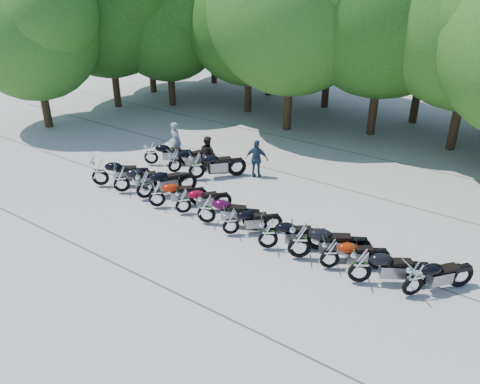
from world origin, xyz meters
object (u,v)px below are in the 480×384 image
Objects in this scene: motorcycle_1 at (121,179)px; motorcycle_10 at (361,265)px; motorcycle_0 at (100,171)px; rider_1 at (208,154)px; motorcycle_6 at (231,221)px; motorcycle_11 at (414,278)px; motorcycle_8 at (300,240)px; motorcycle_9 at (330,253)px; motorcycle_7 at (268,233)px; rider_2 at (257,159)px; motorcycle_2 at (144,184)px; motorcycle_3 at (157,193)px; motorcycle_12 at (151,152)px; motorcycle_13 at (175,160)px; rider_0 at (176,142)px; motorcycle_4 at (183,200)px; motorcycle_5 at (206,208)px; motorcycle_14 at (196,165)px.

motorcycle_10 is (10.08, -0.19, 0.02)m from motorcycle_1.
motorcycle_0 is 1.49× the size of rider_1.
motorcycle_6 is at bearing -135.99° from motorcycle_1.
motorcycle_11 is (12.69, 0.17, -0.05)m from motorcycle_0.
motorcycle_8 reaches higher than motorcycle_9.
rider_2 is at bearing 1.26° from motorcycle_7.
motorcycle_10 reaches higher than motorcycle_6.
motorcycle_0 is at bearing 67.87° from rider_1.
motorcycle_2 reaches higher than motorcycle_10.
motorcycle_3 reaches higher than motorcycle_9.
motorcycle_12 is (-3.08, 2.85, 0.02)m from motorcycle_3.
motorcycle_9 is at bearing -118.59° from motorcycle_8.
motorcycle_13 is 1.32× the size of rider_2.
rider_1 is at bearing 19.55° from motorcycle_7.
motorcycle_1 is at bearing 107.40° from rider_0.
rider_0 reaches higher than motorcycle_8.
motorcycle_4 is 2.31m from motorcycle_6.
motorcycle_5 is 1.03× the size of motorcycle_7.
motorcycle_8 is at bearing 55.28° from motorcycle_10.
motorcycle_6 is (1.15, -0.12, -0.08)m from motorcycle_5.
rider_0 is 1.14× the size of rider_1.
motorcycle_1 is 3.18m from motorcycle_4.
motorcycle_9 is 7.02m from rider_2.
motorcycle_2 reaches higher than motorcycle_3.
motorcycle_6 is (6.66, -0.05, -0.12)m from motorcycle_0.
motorcycle_12 is at bearing 41.39° from motorcycle_8.
motorcycle_6 is 4.75m from motorcycle_14.
rider_0 is at bearing -37.12° from motorcycle_1.
motorcycle_13 is 1.47m from rider_1.
rider_1 reaches higher than motorcycle_10.
motorcycle_6 is 6.03m from motorcycle_11.
rider_0 is (0.54, 1.11, 0.30)m from motorcycle_12.
motorcycle_8 is 1.03× the size of motorcycle_14.
motorcycle_6 is 5.55m from rider_1.
motorcycle_1 is at bearing 81.16° from rider_1.
motorcycle_12 is at bearing 0.42° from rider_2.
motorcycle_5 is 1.37× the size of rider_2.
motorcycle_6 is 1.09× the size of rider_0.
motorcycle_3 is 2.83m from motorcycle_14.
motorcycle_6 is at bearing -149.44° from motorcycle_12.
motorcycle_9 is at bearing -132.49° from motorcycle_3.
motorcycle_4 is (3.18, 0.07, -0.06)m from motorcycle_1.
rider_0 reaches higher than motorcycle_5.
motorcycle_9 is at bearing 166.77° from rider_1.
motorcycle_10 reaches higher than motorcycle_12.
motorcycle_4 is at bearing 51.12° from motorcycle_7.
motorcycle_13 is at bearing 25.96° from motorcycle_11.
rider_1 is (1.48, 3.70, 0.18)m from motorcycle_1.
rider_0 is 1.99m from rider_1.
rider_2 is (-5.46, 4.40, 0.25)m from motorcycle_9.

